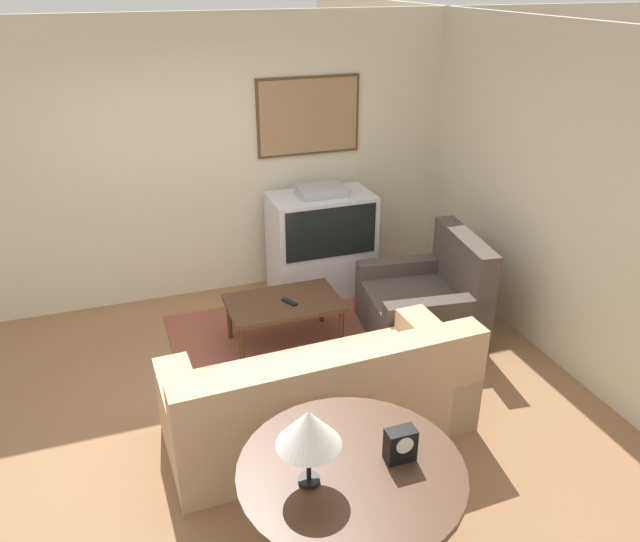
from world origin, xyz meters
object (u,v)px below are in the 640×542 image
at_px(console_table, 351,478).
at_px(couch, 321,399).
at_px(coffee_table, 284,305).
at_px(table_lamp, 308,429).
at_px(tv, 321,243).
at_px(armchair, 425,304).
at_px(mantel_clock, 400,445).

bearing_deg(console_table, couch, 78.31).
height_order(coffee_table, table_lamp, table_lamp).
xyz_separation_m(tv, console_table, (-0.98, -3.23, 0.14)).
bearing_deg(armchair, mantel_clock, -24.78).
height_order(armchair, coffee_table, armchair).
relative_size(armchair, coffee_table, 1.13).
bearing_deg(couch, tv, -111.59).
distance_m(couch, armchair, 1.68).
bearing_deg(tv, armchair, -61.48).
distance_m(armchair, console_table, 2.67).
relative_size(console_table, table_lamp, 2.70).
relative_size(couch, coffee_table, 2.22).
xyz_separation_m(tv, table_lamp, (-1.21, -3.25, 0.53)).
bearing_deg(coffee_table, mantel_clock, -91.51).
distance_m(armchair, coffee_table, 1.29).
bearing_deg(mantel_clock, couch, 91.47).
height_order(tv, couch, tv).
relative_size(tv, table_lamp, 2.61).
distance_m(tv, mantel_clock, 3.34).
height_order(armchair, mantel_clock, armchair).
bearing_deg(table_lamp, couch, 67.70).
xyz_separation_m(console_table, table_lamp, (-0.23, -0.01, 0.39)).
relative_size(tv, console_table, 0.96).
height_order(couch, coffee_table, couch).
xyz_separation_m(armchair, console_table, (-1.58, -2.12, 0.38)).
distance_m(couch, coffee_table, 1.24).
bearing_deg(mantel_clock, tv, 77.52).
xyz_separation_m(table_lamp, mantel_clock, (0.49, -0.00, -0.24)).
relative_size(coffee_table, table_lamp, 2.24).
bearing_deg(couch, console_table, 76.20).
height_order(console_table, mantel_clock, mantel_clock).
bearing_deg(table_lamp, armchair, 49.55).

